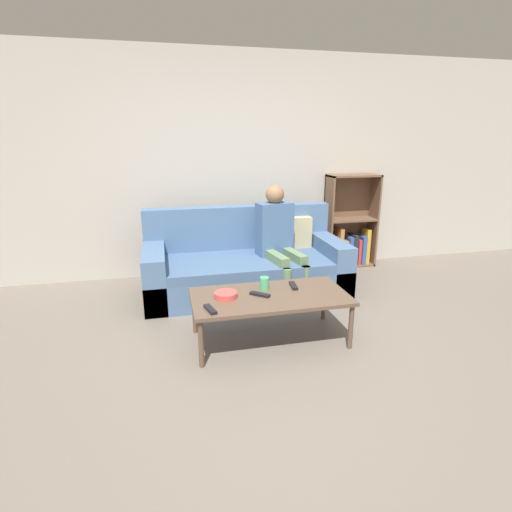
{
  "coord_description": "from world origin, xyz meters",
  "views": [
    {
      "loc": [
        -0.86,
        -2.49,
        1.65
      ],
      "look_at": [
        -0.04,
        0.99,
        0.57
      ],
      "focal_mm": 28.0,
      "sensor_mm": 36.0,
      "label": 1
    }
  ],
  "objects_px": {
    "couch": "(245,266)",
    "tv_remote_2": "(293,286)",
    "bookshelf": "(349,233)",
    "person_adult": "(278,233)",
    "cup_near": "(264,283)",
    "tv_remote_1": "(210,309)",
    "snack_bowl": "(226,295)",
    "tv_remote_0": "(260,294)",
    "coffee_table": "(270,299)"
  },
  "relations": [
    {
      "from": "couch",
      "to": "tv_remote_2",
      "type": "xyz_separation_m",
      "value": [
        0.2,
        -1.06,
        0.14
      ]
    },
    {
      "from": "person_adult",
      "to": "snack_bowl",
      "type": "height_order",
      "value": "person_adult"
    },
    {
      "from": "person_adult",
      "to": "tv_remote_2",
      "type": "xyz_separation_m",
      "value": [
        -0.13,
        -0.96,
        -0.23
      ]
    },
    {
      "from": "couch",
      "to": "coffee_table",
      "type": "height_order",
      "value": "couch"
    },
    {
      "from": "couch",
      "to": "bookshelf",
      "type": "height_order",
      "value": "bookshelf"
    },
    {
      "from": "tv_remote_2",
      "to": "snack_bowl",
      "type": "xyz_separation_m",
      "value": [
        -0.6,
        -0.1,
        0.01
      ]
    },
    {
      "from": "coffee_table",
      "to": "tv_remote_0",
      "type": "height_order",
      "value": "tv_remote_0"
    },
    {
      "from": "tv_remote_1",
      "to": "snack_bowl",
      "type": "height_order",
      "value": "snack_bowl"
    },
    {
      "from": "tv_remote_0",
      "to": "tv_remote_2",
      "type": "bearing_deg",
      "value": -27.72
    },
    {
      "from": "bookshelf",
      "to": "coffee_table",
      "type": "distance_m",
      "value": 2.34
    },
    {
      "from": "bookshelf",
      "to": "tv_remote_2",
      "type": "relative_size",
      "value": 6.81
    },
    {
      "from": "couch",
      "to": "tv_remote_0",
      "type": "distance_m",
      "value": 1.2
    },
    {
      "from": "tv_remote_0",
      "to": "tv_remote_2",
      "type": "relative_size",
      "value": 0.91
    },
    {
      "from": "tv_remote_0",
      "to": "tv_remote_2",
      "type": "xyz_separation_m",
      "value": [
        0.33,
        0.13,
        0.0
      ]
    },
    {
      "from": "snack_bowl",
      "to": "person_adult",
      "type": "bearing_deg",
      "value": 55.16
    },
    {
      "from": "person_adult",
      "to": "tv_remote_2",
      "type": "distance_m",
      "value": 1.0
    },
    {
      "from": "coffee_table",
      "to": "tv_remote_1",
      "type": "xyz_separation_m",
      "value": [
        -0.51,
        -0.19,
        0.04
      ]
    },
    {
      "from": "bookshelf",
      "to": "snack_bowl",
      "type": "height_order",
      "value": "bookshelf"
    },
    {
      "from": "bookshelf",
      "to": "tv_remote_2",
      "type": "height_order",
      "value": "bookshelf"
    },
    {
      "from": "couch",
      "to": "tv_remote_2",
      "type": "bearing_deg",
      "value": -79.08
    },
    {
      "from": "person_adult",
      "to": "cup_near",
      "type": "relative_size",
      "value": 10.81
    },
    {
      "from": "coffee_table",
      "to": "tv_remote_2",
      "type": "relative_size",
      "value": 7.31
    },
    {
      "from": "tv_remote_0",
      "to": "snack_bowl",
      "type": "height_order",
      "value": "snack_bowl"
    },
    {
      "from": "bookshelf",
      "to": "tv_remote_1",
      "type": "distance_m",
      "value": 2.83
    },
    {
      "from": "tv_remote_2",
      "to": "snack_bowl",
      "type": "bearing_deg",
      "value": -163.99
    },
    {
      "from": "person_adult",
      "to": "cup_near",
      "type": "bearing_deg",
      "value": -122.48
    },
    {
      "from": "couch",
      "to": "person_adult",
      "type": "relative_size",
      "value": 1.85
    },
    {
      "from": "couch",
      "to": "tv_remote_1",
      "type": "height_order",
      "value": "couch"
    },
    {
      "from": "couch",
      "to": "cup_near",
      "type": "distance_m",
      "value": 1.07
    },
    {
      "from": "snack_bowl",
      "to": "coffee_table",
      "type": "bearing_deg",
      "value": -5.05
    },
    {
      "from": "couch",
      "to": "cup_near",
      "type": "height_order",
      "value": "couch"
    },
    {
      "from": "couch",
      "to": "cup_near",
      "type": "relative_size",
      "value": 20.06
    },
    {
      "from": "person_adult",
      "to": "tv_remote_1",
      "type": "bearing_deg",
      "value": -134.96
    },
    {
      "from": "person_adult",
      "to": "couch",
      "type": "bearing_deg",
      "value": 153.62
    },
    {
      "from": "snack_bowl",
      "to": "tv_remote_2",
      "type": "bearing_deg",
      "value": 9.37
    },
    {
      "from": "tv_remote_1",
      "to": "snack_bowl",
      "type": "bearing_deg",
      "value": 41.65
    },
    {
      "from": "cup_near",
      "to": "tv_remote_1",
      "type": "relative_size",
      "value": 0.61
    },
    {
      "from": "bookshelf",
      "to": "tv_remote_1",
      "type": "height_order",
      "value": "bookshelf"
    },
    {
      "from": "coffee_table",
      "to": "tv_remote_0",
      "type": "bearing_deg",
      "value": 176.53
    },
    {
      "from": "bookshelf",
      "to": "tv_remote_1",
      "type": "bearing_deg",
      "value": -136.46
    },
    {
      "from": "tv_remote_1",
      "to": "tv_remote_0",
      "type": "bearing_deg",
      "value": 10.63
    },
    {
      "from": "bookshelf",
      "to": "person_adult",
      "type": "height_order",
      "value": "bookshelf"
    },
    {
      "from": "tv_remote_0",
      "to": "person_adult",
      "type": "bearing_deg",
      "value": 18.19
    },
    {
      "from": "tv_remote_1",
      "to": "tv_remote_2",
      "type": "bearing_deg",
      "value": 9.03
    },
    {
      "from": "couch",
      "to": "snack_bowl",
      "type": "xyz_separation_m",
      "value": [
        -0.4,
        -1.16,
        0.15
      ]
    },
    {
      "from": "tv_remote_0",
      "to": "cup_near",
      "type": "bearing_deg",
      "value": 12.69
    },
    {
      "from": "tv_remote_1",
      "to": "coffee_table",
      "type": "bearing_deg",
      "value": 6.47
    },
    {
      "from": "couch",
      "to": "bookshelf",
      "type": "xyz_separation_m",
      "value": [
        1.5,
        0.57,
        0.15
      ]
    },
    {
      "from": "tv_remote_2",
      "to": "snack_bowl",
      "type": "height_order",
      "value": "snack_bowl"
    },
    {
      "from": "cup_near",
      "to": "tv_remote_1",
      "type": "distance_m",
      "value": 0.6
    }
  ]
}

